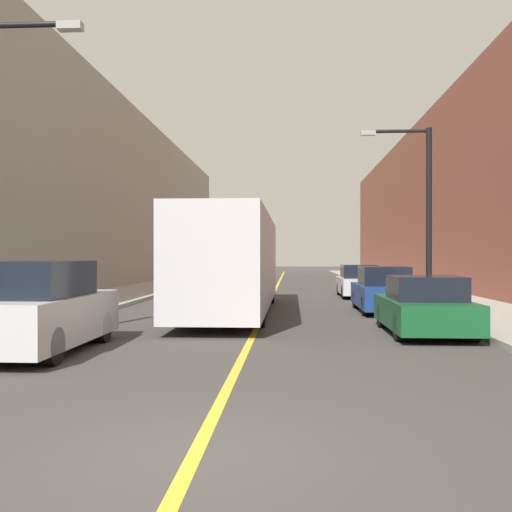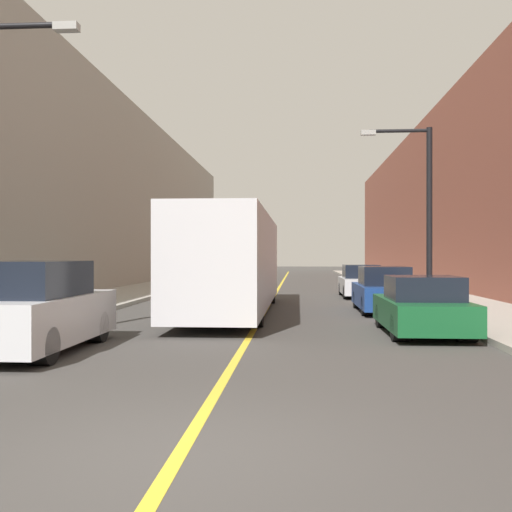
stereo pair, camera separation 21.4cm
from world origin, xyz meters
TOP-DOWN VIEW (x-y plane):
  - ground_plane at (0.00, 0.00)m, footprint 200.00×200.00m
  - sidewalk_left at (-7.19, 30.00)m, footprint 3.75×72.00m
  - sidewalk_right at (7.19, 30.00)m, footprint 3.75×72.00m
  - building_row_left at (-11.06, 30.00)m, footprint 4.00×72.00m
  - building_row_right at (11.06, 30.00)m, footprint 4.00×72.00m
  - road_center_line at (0.00, 30.00)m, footprint 0.16×72.00m
  - bus at (-1.03, 14.40)m, footprint 2.48×12.97m
  - parked_suv_left at (-4.10, 5.86)m, footprint 1.87×4.54m
  - car_right_near at (4.20, 9.15)m, footprint 1.86×4.22m
  - car_right_mid at (4.07, 14.97)m, footprint 1.75×4.48m
  - car_right_far at (4.05, 22.35)m, footprint 1.78×4.46m
  - street_lamp_right at (5.37, 14.92)m, footprint 2.41×0.24m

SIDE VIEW (x-z plane):
  - ground_plane at x=0.00m, z-range 0.00..0.00m
  - road_center_line at x=0.00m, z-range 0.00..0.01m
  - sidewalk_left at x=-7.19m, z-range 0.00..0.15m
  - sidewalk_right at x=7.19m, z-range 0.00..0.15m
  - car_right_near at x=4.20m, z-range -0.07..1.37m
  - car_right_far at x=4.05m, z-range -0.07..1.44m
  - car_right_mid at x=4.07m, z-range -0.08..1.49m
  - parked_suv_left at x=-4.10m, z-range -0.07..1.77m
  - bus at x=-1.03m, z-range 0.12..3.38m
  - street_lamp_right at x=5.37m, z-range 0.64..6.79m
  - building_row_right at x=11.06m, z-range 0.00..10.63m
  - building_row_left at x=-11.06m, z-range 0.00..11.46m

